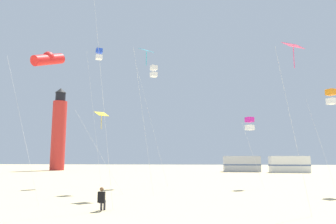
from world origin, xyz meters
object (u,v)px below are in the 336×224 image
kite_diamond_gold (101,116)px  kite_box_orange (331,97)px  kite_box_blue (99,54)px  lighthouse_distant (59,131)px  kite_box_white (154,71)px  rv_van_silver (242,164)px  rv_van_white (289,164)px  kite_diamond_cyan (146,56)px  kite_tube_scarlet (48,59)px  kite_box_magenta (250,124)px  kite_flyer_standing (102,198)px  kite_diamond_rainbow (293,51)px

kite_diamond_gold → kite_box_orange: size_ratio=0.80×
kite_box_blue → lighthouse_distant: bearing=119.9°
kite_box_white → rv_van_silver: kite_box_white is taller
kite_box_orange → rv_van_silver: 33.82m
rv_van_silver → rv_van_white: 7.96m
kite_diamond_gold → kite_box_blue: bearing=110.3°
kite_diamond_cyan → kite_diamond_gold: kite_diamond_cyan is taller
kite_tube_scarlet → kite_box_magenta: 17.26m
kite_diamond_cyan → kite_box_blue: bearing=128.4°
kite_box_orange → rv_van_white: size_ratio=1.19×
kite_flyer_standing → kite_box_orange: (15.05, 8.35, 6.53)m
kite_tube_scarlet → kite_diamond_rainbow: bearing=-12.7°
kite_flyer_standing → kite_tube_scarlet: kite_tube_scarlet is taller
kite_flyer_standing → kite_diamond_gold: bearing=-74.1°
lighthouse_distant → kite_flyer_standing: bearing=-63.5°
kite_diamond_cyan → kite_box_blue: 10.30m
kite_tube_scarlet → rv_van_silver: (18.29, 38.11, -7.66)m
kite_box_blue → kite_diamond_rainbow: bearing=-44.4°
kite_tube_scarlet → kite_box_white: kite_box_white is taller
kite_flyer_standing → kite_box_blue: kite_box_blue is taller
kite_box_magenta → lighthouse_distant: (-32.16, 32.99, 2.28)m
kite_box_orange → rv_van_silver: size_ratio=1.20×
kite_diamond_rainbow → rv_van_silver: (3.65, 41.41, -6.61)m
kite_diamond_cyan → rv_van_white: size_ratio=1.68×
kite_box_blue → rv_van_white: 37.66m
kite_diamond_cyan → kite_diamond_gold: 5.84m
kite_tube_scarlet → kite_box_orange: bearing=13.6°
kite_diamond_rainbow → kite_box_blue: bearing=135.6°
kite_box_white → kite_diamond_gold: 8.89m
kite_diamond_rainbow → rv_van_white: size_ratio=1.31×
rv_van_white → lighthouse_distant: bearing=173.5°
rv_van_silver → rv_van_white: size_ratio=1.00×
kite_box_magenta → rv_van_white: kite_box_magenta is taller
kite_diamond_cyan → kite_box_orange: kite_diamond_cyan is taller
kite_flyer_standing → kite_box_orange: bearing=-152.8°
kite_box_blue → rv_van_silver: bearing=55.6°
kite_box_white → rv_van_white: (20.22, 24.98, -9.72)m
kite_box_magenta → lighthouse_distant: lighthouse_distant is taller
kite_box_orange → rv_van_silver: kite_box_orange is taller
kite_tube_scarlet → rv_van_white: size_ratio=1.50×
kite_box_blue → rv_van_silver: (18.42, 26.95, -11.80)m
kite_box_orange → kite_diamond_gold: bearing=-178.7°
kite_diamond_rainbow → kite_diamond_gold: size_ratio=1.38×
kite_flyer_standing → kite_box_orange: size_ratio=0.15×
kite_flyer_standing → kite_box_white: size_ratio=0.10×
kite_flyer_standing → kite_diamond_rainbow: kite_diamond_rainbow is taller
lighthouse_distant → kite_diamond_rainbow: bearing=-54.3°
kite_flyer_standing → rv_van_silver: rv_van_silver is taller
kite_box_orange → kite_diamond_cyan: bearing=-174.3°
kite_diamond_rainbow → kite_box_magenta: bearing=90.6°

